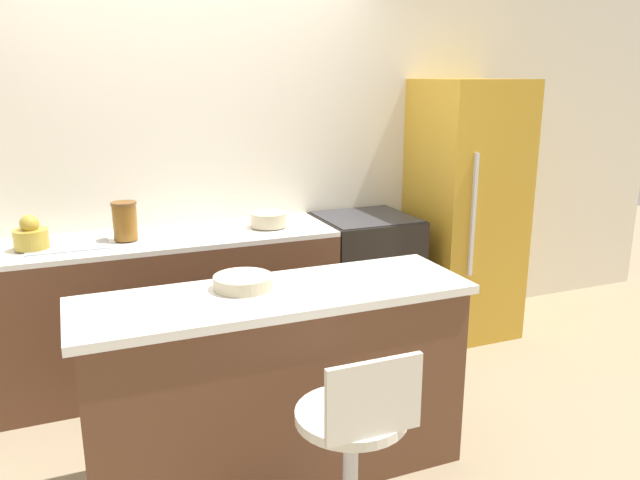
{
  "coord_description": "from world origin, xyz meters",
  "views": [
    {
      "loc": [
        -0.72,
        -3.37,
        1.85
      ],
      "look_at": [
        0.55,
        -0.27,
        0.96
      ],
      "focal_mm": 35.0,
      "sensor_mm": 36.0,
      "label": 1
    }
  ],
  "objects": [
    {
      "name": "ground_plane",
      "position": [
        0.0,
        0.0,
        0.0
      ],
      "size": [
        14.0,
        14.0,
        0.0
      ],
      "primitive_type": "plane",
      "color": "#998466"
    },
    {
      "name": "wall_back",
      "position": [
        0.0,
        0.65,
        1.3
      ],
      "size": [
        8.0,
        0.06,
        2.6
      ],
      "color": "silver",
      "rests_on": "ground_plane"
    },
    {
      "name": "back_counter",
      "position": [
        -0.35,
        0.32,
        0.46
      ],
      "size": [
        2.31,
        0.6,
        0.92
      ],
      "color": "brown",
      "rests_on": "ground_plane"
    },
    {
      "name": "kitchen_island",
      "position": [
        0.1,
        -0.86,
        0.46
      ],
      "size": [
        1.78,
        0.56,
        0.92
      ],
      "color": "brown",
      "rests_on": "ground_plane"
    },
    {
      "name": "oven_range",
      "position": [
        1.13,
        0.32,
        0.46
      ],
      "size": [
        0.63,
        0.61,
        0.92
      ],
      "color": "black",
      "rests_on": "ground_plane"
    },
    {
      "name": "refrigerator",
      "position": [
        1.91,
        0.29,
        0.91
      ],
      "size": [
        0.66,
        0.69,
        1.82
      ],
      "color": "gold",
      "rests_on": "ground_plane"
    },
    {
      "name": "stool_chair",
      "position": [
        0.19,
        -1.5,
        0.45
      ],
      "size": [
        0.43,
        0.43,
        0.91
      ],
      "color": "#B7B7BC",
      "rests_on": "ground_plane"
    },
    {
      "name": "kettle",
      "position": [
        -0.93,
        0.3,
        1.0
      ],
      "size": [
        0.19,
        0.19,
        0.19
      ],
      "color": "#B29333",
      "rests_on": "back_counter"
    },
    {
      "name": "mixing_bowl",
      "position": [
        0.44,
        0.3,
        0.97
      ],
      "size": [
        0.23,
        0.23,
        0.09
      ],
      "color": "#C1B28E",
      "rests_on": "back_counter"
    },
    {
      "name": "canister_jar",
      "position": [
        -0.43,
        0.3,
        1.04
      ],
      "size": [
        0.14,
        0.14,
        0.22
      ],
      "color": "brown",
      "rests_on": "back_counter"
    },
    {
      "name": "fruit_bowl",
      "position": [
        -0.03,
        -0.77,
        0.95
      ],
      "size": [
        0.27,
        0.27,
        0.06
      ],
      "color": "#C1B28E",
      "rests_on": "kitchen_island"
    }
  ]
}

